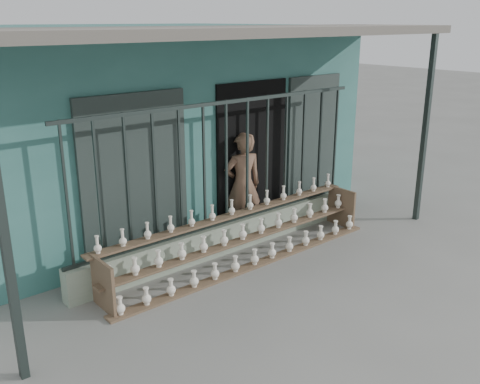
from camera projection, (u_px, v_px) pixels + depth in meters
ground at (289, 282)px, 7.04m from camera, size 60.00×60.00×0.00m
workshop_building at (125, 117)px, 9.63m from camera, size 7.40×6.60×3.21m
parapet_wall at (227, 237)px, 7.92m from camera, size 5.00×0.20×0.45m
security_fence at (226, 164)px, 7.57m from camera, size 5.00×0.04×1.80m
shelf_rack at (243, 237)px, 7.56m from camera, size 4.50×0.68×0.85m
elderly_woman at (243, 185)px, 8.32m from camera, size 0.70×0.56×1.67m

